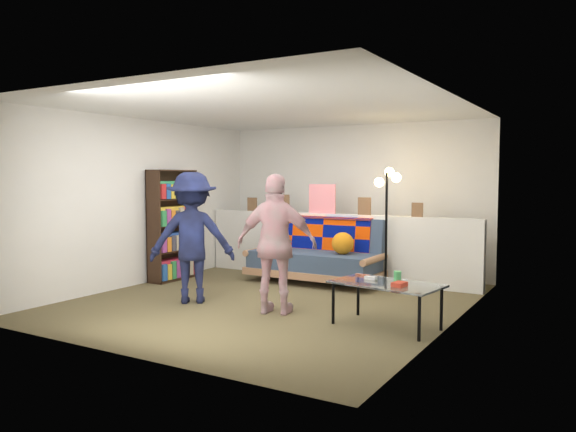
% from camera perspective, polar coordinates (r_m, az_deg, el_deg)
% --- Properties ---
extents(ground, '(5.00, 5.00, 0.00)m').
position_cam_1_polar(ground, '(7.17, -1.64, -8.60)').
color(ground, brown).
rests_on(ground, ground).
extents(room_shell, '(4.60, 5.05, 2.45)m').
position_cam_1_polar(room_shell, '(7.40, 0.28, 4.84)').
color(room_shell, silver).
rests_on(room_shell, ground).
extents(half_wall_ledge, '(4.45, 0.15, 1.00)m').
position_cam_1_polar(half_wall_ledge, '(8.64, 4.72, -3.08)').
color(half_wall_ledge, silver).
rests_on(half_wall_ledge, ground).
extents(ledge_decor, '(2.97, 0.02, 0.45)m').
position_cam_1_polar(ledge_decor, '(8.66, 3.34, 1.44)').
color(ledge_decor, brown).
rests_on(ledge_decor, half_wall_ledge).
extents(futon_sofa, '(2.00, 0.97, 0.86)m').
position_cam_1_polar(futon_sofa, '(8.35, 3.08, -4.02)').
color(futon_sofa, '#A67450').
rests_on(futon_sofa, ground).
extents(bookshelf, '(0.28, 0.83, 1.67)m').
position_cam_1_polar(bookshelf, '(8.68, -11.65, -1.27)').
color(bookshelf, black).
rests_on(bookshelf, ground).
extents(coffee_table, '(1.19, 0.78, 0.58)m').
position_cam_1_polar(coffee_table, '(5.95, 10.03, -7.00)').
color(coffee_table, black).
rests_on(coffee_table, ground).
extents(floor_lamp, '(0.39, 0.32, 1.70)m').
position_cam_1_polar(floor_lamp, '(8.03, 10.07, 1.37)').
color(floor_lamp, black).
rests_on(floor_lamp, ground).
extents(person_left, '(1.20, 1.11, 1.62)m').
position_cam_1_polar(person_left, '(7.07, -9.72, -2.17)').
color(person_left, black).
rests_on(person_left, ground).
extents(person_right, '(1.01, 0.62, 1.60)m').
position_cam_1_polar(person_right, '(6.38, -1.18, -2.87)').
color(person_right, pink).
rests_on(person_right, ground).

